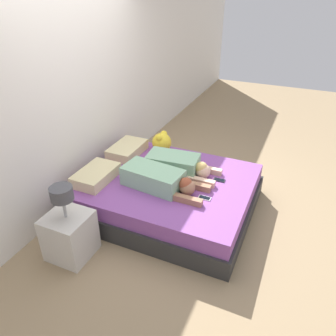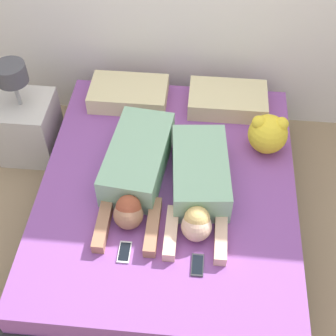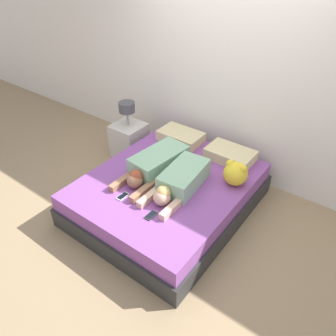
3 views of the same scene
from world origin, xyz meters
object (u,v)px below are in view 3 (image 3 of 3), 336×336
(bed, at_px, (168,194))
(plush_toy, at_px, (236,173))
(pillow_head_left, at_px, (181,136))
(person_left, at_px, (155,164))
(cell_phone_left, at_px, (123,196))
(pillow_head_right, at_px, (230,155))
(person_right, at_px, (179,181))
(nightstand, at_px, (129,138))
(cell_phone_right, at_px, (151,215))

(bed, xyz_separation_m, plush_toy, (0.62, 0.37, 0.35))
(pillow_head_left, relative_size, person_left, 0.56)
(cell_phone_left, bearing_deg, pillow_head_right, 66.45)
(bed, xyz_separation_m, person_right, (0.20, -0.06, 0.31))
(nightstand, bearing_deg, pillow_head_left, 13.44)
(cell_phone_right, distance_m, plush_toy, 1.03)
(person_left, bearing_deg, bed, -4.49)
(pillow_head_left, xyz_separation_m, cell_phone_left, (0.16, -1.28, -0.06))
(pillow_head_left, height_order, plush_toy, plush_toy)
(person_left, xyz_separation_m, plush_toy, (0.82, 0.36, 0.03))
(plush_toy, bearing_deg, cell_phone_right, -113.46)
(pillow_head_right, distance_m, cell_phone_right, 1.33)
(pillow_head_left, height_order, cell_phone_left, pillow_head_left)
(nightstand, bearing_deg, cell_phone_left, -49.99)
(bed, xyz_separation_m, cell_phone_left, (-0.20, -0.52, 0.22))
(bed, relative_size, plush_toy, 7.28)
(person_right, bearing_deg, bed, 162.63)
(pillow_head_right, height_order, nightstand, nightstand)
(bed, height_order, pillow_head_left, pillow_head_left)
(cell_phone_right, bearing_deg, cell_phone_left, 174.13)
(bed, xyz_separation_m, nightstand, (-1.12, 0.58, 0.07))
(cell_phone_left, height_order, plush_toy, plush_toy)
(cell_phone_left, relative_size, nightstand, 0.17)
(plush_toy, bearing_deg, cell_phone_left, -132.56)
(person_left, height_order, cell_phone_left, person_left)
(person_right, bearing_deg, plush_toy, 45.46)
(bed, relative_size, pillow_head_right, 3.56)
(person_left, relative_size, cell_phone_left, 7.21)
(pillow_head_left, distance_m, cell_phone_right, 1.44)
(bed, height_order, person_left, person_left)
(pillow_head_right, relative_size, person_right, 0.62)
(pillow_head_right, relative_size, cell_phone_left, 4.05)
(person_right, xyz_separation_m, cell_phone_left, (-0.39, -0.46, -0.10))
(cell_phone_left, relative_size, cell_phone_right, 1.00)
(bed, height_order, nightstand, nightstand)
(cell_phone_left, height_order, cell_phone_right, same)
(person_right, bearing_deg, pillow_head_left, 124.17)
(cell_phone_right, height_order, nightstand, nightstand)
(pillow_head_right, relative_size, plush_toy, 2.04)
(person_left, distance_m, person_right, 0.40)
(plush_toy, height_order, nightstand, nightstand)
(pillow_head_right, bearing_deg, cell_phone_left, -113.55)
(pillow_head_right, distance_m, person_right, 0.84)
(bed, xyz_separation_m, pillow_head_right, (0.36, 0.76, 0.28))
(bed, relative_size, pillow_head_left, 3.56)
(pillow_head_left, xyz_separation_m, cell_phone_right, (0.58, -1.32, -0.06))
(person_right, xyz_separation_m, nightstand, (-1.31, 0.64, -0.24))
(person_left, relative_size, person_right, 1.11)
(bed, relative_size, person_right, 2.21)
(pillow_head_right, relative_size, person_left, 0.56)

